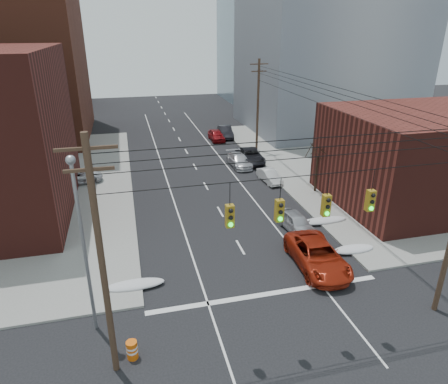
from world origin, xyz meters
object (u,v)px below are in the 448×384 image
parked_car_d (239,160)px  lot_car_d (22,193)px  construction_barrel (132,350)px  parked_car_c (250,156)px  lot_car_b (76,176)px  parked_car_b (270,176)px  parked_car_f (225,132)px  red_pickup (317,255)px  lot_car_a (42,214)px  parked_car_e (216,135)px  parked_car_a (296,222)px

parked_car_d → lot_car_d: lot_car_d is taller
parked_car_d → construction_barrel: 28.39m
parked_car_c → parked_car_d: size_ratio=1.18×
parked_car_c → lot_car_b: size_ratio=1.13×
parked_car_d → parked_car_b: bearing=-76.0°
parked_car_f → red_pickup: bearing=-90.0°
lot_car_b → lot_car_a: bearing=158.5°
lot_car_d → parked_car_c: bearing=-69.3°
parked_car_c → parked_car_d: bearing=-144.2°
parked_car_b → construction_barrel: bearing=-130.1°
parked_car_c → lot_car_a: (-20.46, -10.48, -0.00)m
parked_car_e → lot_car_b: lot_car_b is taller
parked_car_c → lot_car_b: (-18.61, -2.31, 0.06)m
red_pickup → lot_car_d: red_pickup is taller
red_pickup → parked_car_e: size_ratio=1.39×
red_pickup → parked_car_a: red_pickup is taller
lot_car_a → lot_car_d: 5.55m
parked_car_b → parked_car_f: (0.00, 17.88, 0.16)m
parked_car_c → lot_car_b: 18.75m
red_pickup → parked_car_e: 31.66m
parked_car_b → parked_car_e: parked_car_e is taller
construction_barrel → parked_car_f: bearing=69.6°
parked_car_f → lot_car_a: (-20.46, -22.02, -0.00)m
parked_car_a → construction_barrel: bearing=-147.8°
parked_car_c → parked_car_d: 1.87m
parked_car_c → parked_car_f: parked_car_c is taller
parked_car_f → construction_barrel: bearing=-106.4°
lot_car_b → red_pickup: bearing=-148.3°
construction_barrel → lot_car_d: bearing=112.7°
red_pickup → construction_barrel: red_pickup is taller
lot_car_b → construction_barrel: bearing=-178.2°
parked_car_a → lot_car_d: 24.01m
lot_car_a → parked_car_f: bearing=-43.0°
parked_car_f → lot_car_b: bearing=-139.3°
parked_car_a → parked_car_d: size_ratio=0.87×
lot_car_a → construction_barrel: lot_car_a is taller
lot_car_b → lot_car_d: lot_car_b is taller
parked_car_b → construction_barrel: (-14.15, -20.10, -0.14)m
parked_car_e → construction_barrel: bearing=-109.4°
parked_car_d → parked_car_f: bearing=80.1°
parked_car_b → lot_car_b: size_ratio=0.76×
parked_car_b → lot_car_d: 22.92m
parked_car_c → parked_car_d: parked_car_c is taller
parked_car_e → parked_car_d: bearing=-90.5°
parked_car_e → lot_car_a: bearing=-132.9°
parked_car_b → lot_car_d: size_ratio=1.03×
parked_car_d → lot_car_d: (-21.31, -4.53, 0.08)m
parked_car_e → parked_car_a: bearing=-90.5°
lot_car_d → parked_car_d: bearing=-70.8°
parked_car_b → lot_car_d: lot_car_d is taller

